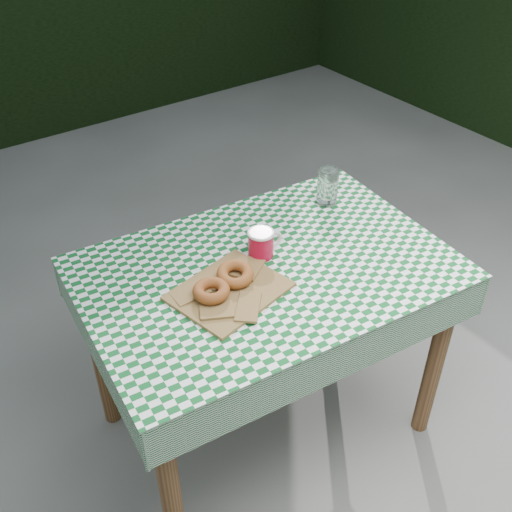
{
  "coord_description": "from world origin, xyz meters",
  "views": [
    {
      "loc": [
        -0.79,
        -1.22,
        1.91
      ],
      "look_at": [
        0.08,
        -0.01,
        0.79
      ],
      "focal_mm": 42.2,
      "sensor_mm": 36.0,
      "label": 1
    }
  ],
  "objects": [
    {
      "name": "table",
      "position": [
        0.1,
        -0.05,
        0.38
      ],
      "size": [
        1.19,
        0.85,
        0.75
      ],
      "primitive_type": "cube",
      "rotation": [
        0.0,
        0.0,
        -0.1
      ],
      "color": "brown",
      "rests_on": "ground"
    },
    {
      "name": "bagel_front",
      "position": [
        -0.12,
        -0.08,
        0.79
      ],
      "size": [
        0.14,
        0.14,
        0.03
      ],
      "primitive_type": "torus",
      "rotation": [
        0.0,
        0.0,
        0.46
      ],
      "color": "brown",
      "rests_on": "paper_bag"
    },
    {
      "name": "paper_bag",
      "position": [
        -0.06,
        -0.08,
        0.76
      ],
      "size": [
        0.36,
        0.31,
        0.02
      ],
      "primitive_type": "cube",
      "rotation": [
        0.0,
        0.0,
        0.21
      ],
      "color": "olive",
      "rests_on": "tablecloth"
    },
    {
      "name": "bagel_back",
      "position": [
        -0.03,
        -0.05,
        0.79
      ],
      "size": [
        0.15,
        0.15,
        0.03
      ],
      "primitive_type": "torus",
      "rotation": [
        0.0,
        0.0,
        -0.43
      ],
      "color": "brown",
      "rests_on": "paper_bag"
    },
    {
      "name": "coffee_mug",
      "position": [
        0.12,
        0.01,
        0.8
      ],
      "size": [
        0.17,
        0.17,
        0.09
      ],
      "primitive_type": null,
      "rotation": [
        0.0,
        0.0,
        -0.06
      ],
      "color": "#B00B2B",
      "rests_on": "tablecloth"
    },
    {
      "name": "tablecloth",
      "position": [
        0.1,
        -0.05,
        0.75
      ],
      "size": [
        1.21,
        0.88,
        0.01
      ],
      "primitive_type": "cube",
      "rotation": [
        0.0,
        0.0,
        -0.1
      ],
      "color": "#0C521F",
      "rests_on": "table"
    },
    {
      "name": "drinking_glass",
      "position": [
        0.5,
        0.13,
        0.82
      ],
      "size": [
        0.1,
        0.1,
        0.13
      ],
      "primitive_type": "cylinder",
      "rotation": [
        0.0,
        0.0,
        -0.37
      ],
      "color": "silver",
      "rests_on": "tablecloth"
    },
    {
      "name": "ground",
      "position": [
        0.0,
        0.0,
        0.0
      ],
      "size": [
        60.0,
        60.0,
        0.0
      ],
      "primitive_type": "plane",
      "color": "#4E4E49",
      "rests_on": "ground"
    }
  ]
}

